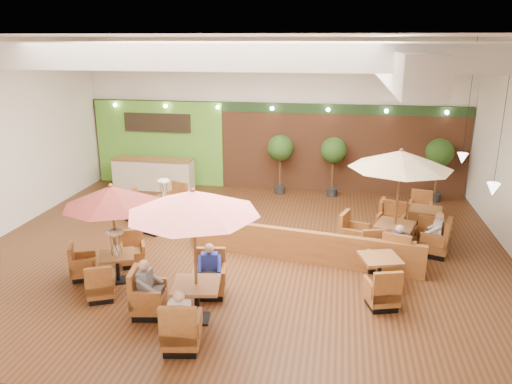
% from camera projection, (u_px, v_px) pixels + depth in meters
% --- Properties ---
extents(room, '(14.04, 14.00, 5.52)m').
position_uv_depth(room, '(259.00, 109.00, 13.45)').
color(room, '#381E0F').
rests_on(room, ground).
extents(service_counter, '(3.00, 0.75, 1.18)m').
position_uv_depth(service_counter, '(153.00, 174.00, 18.75)').
color(service_counter, beige).
rests_on(service_counter, ground).
extents(booth_divider, '(6.04, 1.21, 0.84)m').
position_uv_depth(booth_divider, '(300.00, 246.00, 12.61)').
color(booth_divider, brown).
rests_on(booth_divider, ground).
extents(table_0, '(2.34, 2.48, 2.38)m').
position_uv_depth(table_0, '(111.00, 212.00, 11.20)').
color(table_0, brown).
rests_on(table_0, ground).
extents(table_1, '(2.69, 2.80, 2.79)m').
position_uv_depth(table_1, '(190.00, 227.00, 9.51)').
color(table_1, brown).
rests_on(table_1, ground).
extents(table_2, '(2.93, 2.93, 2.83)m').
position_uv_depth(table_2, '(399.00, 184.00, 12.69)').
color(table_2, brown).
rests_on(table_2, ground).
extents(table_3, '(1.91, 2.71, 1.53)m').
position_uv_depth(table_3, '(157.00, 207.00, 15.45)').
color(table_3, brown).
rests_on(table_3, ground).
extents(table_4, '(1.04, 2.63, 0.94)m').
position_uv_depth(table_4, '(379.00, 272.00, 11.33)').
color(table_4, brown).
rests_on(table_4, ground).
extents(table_5, '(1.86, 2.69, 0.97)m').
position_uv_depth(table_5, '(414.00, 221.00, 14.48)').
color(table_5, brown).
rests_on(table_5, ground).
extents(topiary_0, '(0.93, 0.93, 2.17)m').
position_uv_depth(topiary_0, '(280.00, 150.00, 17.87)').
color(topiary_0, black).
rests_on(topiary_0, ground).
extents(topiary_1, '(0.92, 0.92, 2.15)m').
position_uv_depth(topiary_1, '(334.00, 153.00, 17.57)').
color(topiary_1, black).
rests_on(topiary_1, ground).
extents(topiary_2, '(0.95, 0.95, 2.22)m').
position_uv_depth(topiary_2, '(439.00, 155.00, 16.98)').
color(topiary_2, black).
rests_on(topiary_2, ground).
extents(diner_0, '(0.38, 0.31, 0.77)m').
position_uv_depth(diner_0, '(180.00, 313.00, 8.91)').
color(diner_0, white).
rests_on(diner_0, ground).
extents(diner_1, '(0.40, 0.35, 0.75)m').
position_uv_depth(diner_1, '(210.00, 265.00, 10.84)').
color(diner_1, '#222E96').
rests_on(diner_1, ground).
extents(diner_2, '(0.30, 0.38, 0.77)m').
position_uv_depth(diner_2, '(147.00, 282.00, 10.04)').
color(diner_2, slate).
rests_on(diner_2, ground).
extents(diner_3, '(0.39, 0.35, 0.74)m').
position_uv_depth(diner_3, '(399.00, 242.00, 12.05)').
color(diner_3, '#222E96').
rests_on(diner_3, ground).
extents(diner_4, '(0.38, 0.41, 0.75)m').
position_uv_depth(diner_4, '(436.00, 229.00, 12.86)').
color(diner_4, white).
rests_on(diner_4, ground).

